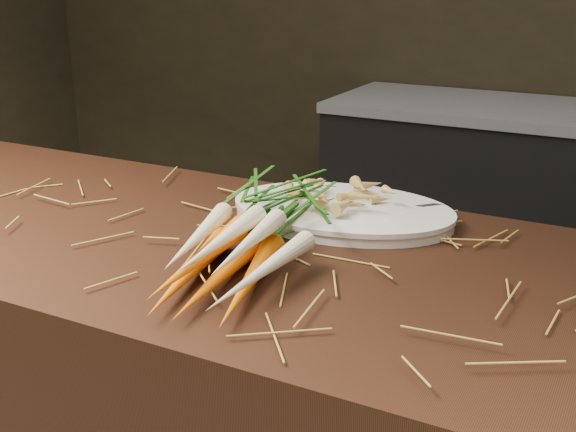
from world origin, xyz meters
The scene contains 6 objects.
back_counter centered at (0.30, 2.18, 0.42)m, with size 1.82×0.62×0.84m.
straw_bedding centered at (0.00, 0.30, 0.91)m, with size 1.40×0.60×0.02m, color olive, non-canonical shape.
root_veg_bunch centered at (0.04, 0.28, 0.95)m, with size 0.26×0.56×0.10m.
serving_platter centered at (0.10, 0.50, 0.91)m, with size 0.42×0.28×0.02m, color white, non-canonical shape.
roasted_veg_heap centered at (0.10, 0.50, 0.95)m, with size 0.21×0.15×0.05m, color olive, non-canonical shape.
serving_fork centered at (0.25, 0.49, 0.92)m, with size 0.01×0.16×0.00m, color silver.
Camera 1 is at (0.61, -0.69, 1.36)m, focal length 45.00 mm.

